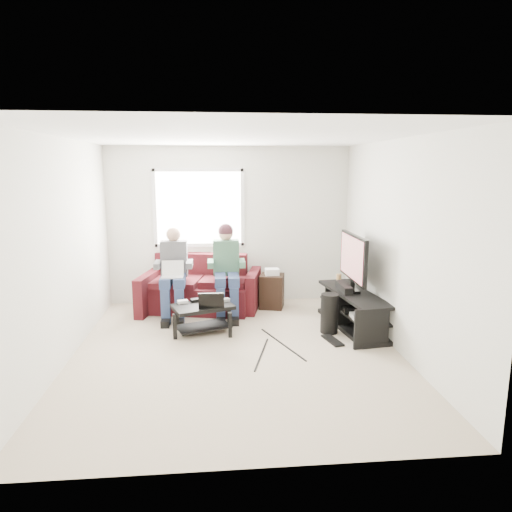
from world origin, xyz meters
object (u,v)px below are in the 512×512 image
object	(u,v)px
sofa	(201,290)
coffee_table	(203,312)
tv_stand	(353,312)
tv	(353,259)
subwoofer	(329,313)
end_table	(272,290)

from	to	relation	value
sofa	coffee_table	world-z (taller)	sofa
tv_stand	tv	world-z (taller)	tv
tv	tv_stand	bearing A→B (deg)	-88.53
subwoofer	end_table	bearing A→B (deg)	117.89
coffee_table	tv	size ratio (longest dim) A/B	0.83
tv_stand	subwoofer	size ratio (longest dim) A/B	2.96
tv_stand	end_table	bearing A→B (deg)	134.31
sofa	tv	distance (m)	2.48
tv_stand	coffee_table	bearing A→B (deg)	-179.75
tv	subwoofer	bearing A→B (deg)	-145.91
coffee_table	subwoofer	xyz separation A→B (m)	(1.74, -0.15, -0.02)
tv	end_table	world-z (taller)	tv
coffee_table	end_table	xyz separation A→B (m)	(1.09, 1.07, -0.00)
coffee_table	end_table	distance (m)	1.53
coffee_table	end_table	size ratio (longest dim) A/B	1.41
tv_stand	end_table	distance (m)	1.49
sofa	tv	size ratio (longest dim) A/B	1.83
end_table	sofa	bearing A→B (deg)	178.80
sofa	tv	world-z (taller)	tv
coffee_table	tv_stand	xyz separation A→B (m)	(2.13, 0.01, -0.06)
sofa	end_table	world-z (taller)	sofa
coffee_table	tv	distance (m)	2.24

